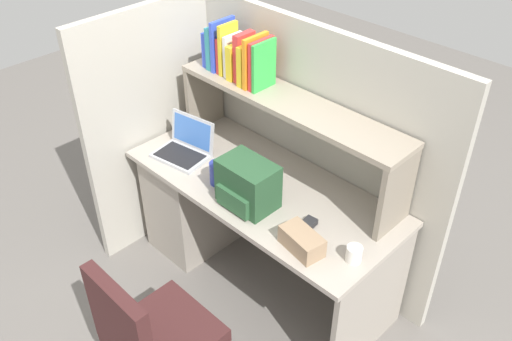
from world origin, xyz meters
TOP-DOWN VIEW (x-y plane):
  - ground_plane at (0.00, 0.00)m, footprint 8.00×8.00m
  - desk at (-0.39, 0.00)m, footprint 1.60×0.70m
  - cubicle_partition_rear at (0.00, 0.38)m, footprint 1.84×0.05m
  - cubicle_partition_left at (-0.85, -0.05)m, footprint 0.05×1.06m
  - overhead_hutch at (0.00, 0.20)m, footprint 1.44×0.28m
  - reference_books_on_shelf at (-0.39, 0.20)m, footprint 0.45×0.19m
  - laptop at (-0.53, -0.11)m, footprint 0.35×0.30m
  - backpack at (0.06, -0.17)m, footprint 0.30×0.23m
  - computer_mouse at (0.40, -0.09)m, footprint 0.07×0.11m
  - paper_cup at (0.71, -0.12)m, footprint 0.08×0.08m
  - tissue_box at (0.48, -0.23)m, footprint 0.24×0.16m
  - snack_canister at (-0.18, -0.16)m, footprint 0.10×0.10m

SIDE VIEW (x-z plane):
  - ground_plane at x=0.00m, z-range 0.00..0.00m
  - desk at x=-0.39m, z-range 0.04..0.77m
  - computer_mouse at x=0.40m, z-range 0.73..0.76m
  - paper_cup at x=0.71m, z-range 0.73..0.81m
  - cubicle_partition_rear at x=0.00m, z-range 0.00..1.55m
  - cubicle_partition_left at x=-0.85m, z-range 0.00..1.55m
  - tissue_box at x=0.48m, z-range 0.73..0.83m
  - laptop at x=-0.53m, z-range 0.67..0.89m
  - snack_canister at x=-0.18m, z-range 0.73..0.86m
  - backpack at x=0.06m, z-range 0.73..0.98m
  - overhead_hutch at x=0.00m, z-range 0.86..1.31m
  - reference_books_on_shelf at x=-0.39m, z-range 1.16..1.45m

